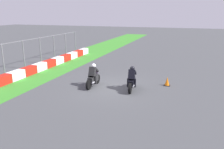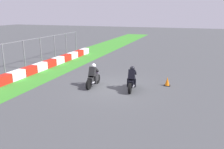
# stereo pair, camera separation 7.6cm
# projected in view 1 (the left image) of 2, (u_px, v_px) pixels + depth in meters

# --- Properties ---
(ground_plane) EXTENTS (120.00, 120.00, 0.00)m
(ground_plane) POSITION_uv_depth(u_px,v_px,m) (113.00, 87.00, 15.18)
(ground_plane) COLOR #47494B
(grass_verge) EXTENTS (72.00, 4.44, 0.02)m
(grass_verge) POSITION_uv_depth(u_px,v_px,m) (25.00, 77.00, 17.38)
(grass_verge) COLOR #3B8F2C
(grass_verge) RESTS_ON ground_plane
(track_barrier) EXTENTS (21.97, 0.60, 0.64)m
(track_barrier) POSITION_uv_depth(u_px,v_px,m) (22.00, 73.00, 17.37)
(track_barrier) COLOR red
(track_barrier) RESTS_ON ground_plane
(perimeter_fence) EXTENTS (23.20, 0.10, 2.45)m
(perimeter_fence) POSITION_uv_depth(u_px,v_px,m) (3.00, 56.00, 17.60)
(perimeter_fence) COLOR slate
(perimeter_fence) RESTS_ON ground_plane
(rider_lane_a) EXTENTS (2.04, 0.57, 1.51)m
(rider_lane_a) POSITION_uv_depth(u_px,v_px,m) (132.00, 80.00, 14.50)
(rider_lane_a) COLOR black
(rider_lane_a) RESTS_ON ground_plane
(rider_lane_b) EXTENTS (2.04, 0.54, 1.51)m
(rider_lane_b) POSITION_uv_depth(u_px,v_px,m) (93.00, 77.00, 15.18)
(rider_lane_b) COLOR black
(rider_lane_b) RESTS_ON ground_plane
(traffic_cone) EXTENTS (0.40, 0.40, 0.58)m
(traffic_cone) POSITION_uv_depth(u_px,v_px,m) (167.00, 82.00, 15.43)
(traffic_cone) COLOR black
(traffic_cone) RESTS_ON ground_plane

